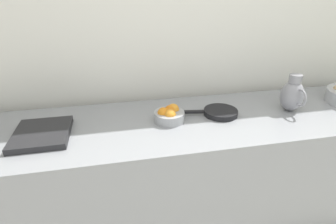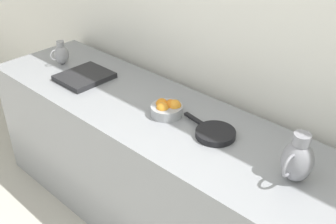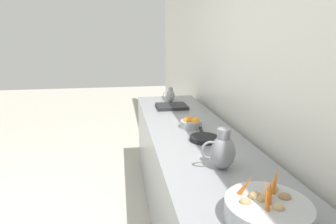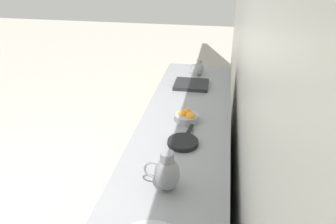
% 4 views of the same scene
% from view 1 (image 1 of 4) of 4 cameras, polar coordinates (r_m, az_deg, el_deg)
% --- Properties ---
extents(tile_wall_left, '(0.10, 9.49, 3.00)m').
position_cam_1_polar(tile_wall_left, '(2.18, 16.05, 19.10)').
color(tile_wall_left, white).
rests_on(tile_wall_left, ground_plane).
extents(prep_counter, '(0.73, 3.18, 0.93)m').
position_cam_1_polar(prep_counter, '(1.98, 5.28, -13.55)').
color(prep_counter, gray).
rests_on(prep_counter, ground_plane).
extents(orange_bowl, '(0.19, 0.19, 0.10)m').
position_cam_1_polar(orange_bowl, '(1.68, 0.29, -0.54)').
color(orange_bowl, '#9EA0A5').
rests_on(orange_bowl, prep_counter).
extents(metal_pitcher_tall, '(0.21, 0.15, 0.25)m').
position_cam_1_polar(metal_pitcher_tall, '(1.97, 24.93, 3.34)').
color(metal_pitcher_tall, gray).
rests_on(metal_pitcher_tall, prep_counter).
extents(counter_sink_basin, '(0.34, 0.30, 0.04)m').
position_cam_1_polar(counter_sink_basin, '(1.68, -25.20, -4.19)').
color(counter_sink_basin, '#232326').
rests_on(counter_sink_basin, prep_counter).
extents(skillet_on_counter, '(0.22, 0.36, 0.03)m').
position_cam_1_polar(skillet_on_counter, '(1.80, 10.96, -0.04)').
color(skillet_on_counter, black).
rests_on(skillet_on_counter, prep_counter).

